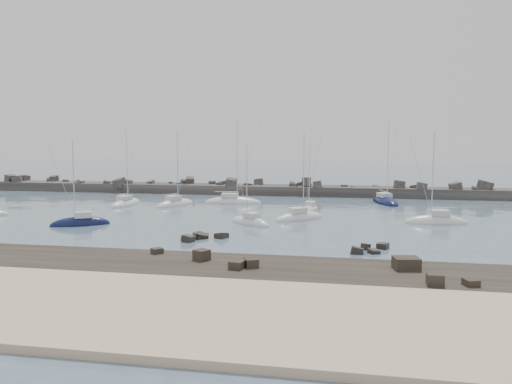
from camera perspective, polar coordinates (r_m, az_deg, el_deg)
ground at (r=63.08m, az=-0.22°, el=-4.04°), size 400.00×400.00×0.00m
sand_strip at (r=33.13m, az=-10.87°, el=-13.54°), size 140.00×14.00×1.00m
rock_shelf at (r=42.07m, az=-5.18°, el=-9.18°), size 140.00×12.00×1.97m
rock_cluster_near at (r=56.16m, az=-5.74°, el=-5.28°), size 4.68×4.22×1.71m
rock_cluster_far at (r=50.93m, az=12.70°, el=-6.45°), size 3.97×3.99×1.15m
breakwater at (r=101.45m, az=-0.55°, el=-0.04°), size 115.00×7.04×5.05m
sailboat_1 at (r=87.20m, az=-14.65°, el=-1.35°), size 3.28×9.06×14.04m
sailboat_2 at (r=68.47m, az=-19.43°, el=-3.46°), size 7.61×5.68×12.04m
sailboat_3 at (r=84.87m, az=-9.21°, el=-1.42°), size 5.67×8.81×13.43m
sailboat_4 at (r=86.59m, az=-2.68°, el=-1.21°), size 10.22×4.10×15.59m
sailboat_5 at (r=65.52m, az=-0.71°, el=-3.54°), size 6.92×5.93×11.23m
sailboat_6 at (r=78.09m, az=6.16°, el=-2.03°), size 3.16×7.09×10.91m
sailboat_7 at (r=69.49m, az=4.99°, el=-3.01°), size 7.58×7.45×12.94m
sailboat_8 at (r=89.42m, az=14.54°, el=-1.16°), size 5.56×10.14×15.24m
sailboat_9 at (r=70.04m, az=19.91°, el=-3.27°), size 8.39×3.33×13.14m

